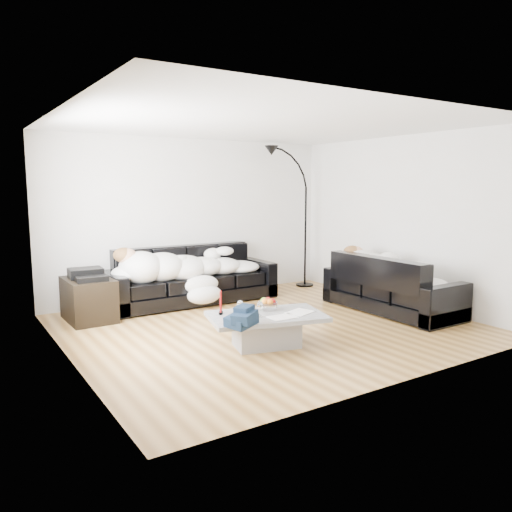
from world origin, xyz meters
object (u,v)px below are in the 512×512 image
sofa_back (192,275)px  candle_left (221,303)px  sleeper_right (392,269)px  floor_lamp (306,226)px  av_cabinet (89,299)px  wine_glass_b (239,311)px  sofa_right (392,283)px  shoes (297,309)px  coffee_table (267,330)px  sleeper_back (193,262)px  stereo (87,274)px  fruit_bowl (268,303)px  wine_glass_a (240,308)px  candle_right (221,302)px  wine_glass_c (260,309)px

sofa_back → candle_left: 2.31m
sleeper_right → floor_lamp: size_ratio=0.80×
av_cabinet → sleeper_right: bearing=-27.1°
sleeper_right → wine_glass_b: 2.84m
sofa_back → wine_glass_b: 2.52m
sofa_right → candle_left: 2.91m
sofa_right → av_cabinet: 4.32m
sofa_right → shoes: bearing=61.2°
coffee_table → wine_glass_b: size_ratio=8.17×
av_cabinet → wine_glass_b: bearing=-65.6°
sofa_back → sleeper_right: sofa_back is taller
sleeper_back → coffee_table: sleeper_back is taller
sleeper_right → candle_left: size_ratio=6.72×
sleeper_back → stereo: (-1.66, -0.16, -0.00)m
coffee_table → shoes: (1.23, 1.04, -0.13)m
fruit_bowl → stereo: size_ratio=0.54×
sofa_right → wine_glass_a: bearing=94.6°
fruit_bowl → candle_left: candle_left is taller
sleeper_back → candle_left: 2.26m
candle_right → stereo: (-1.01, 1.94, 0.13)m
wine_glass_a → candle_left: bearing=146.4°
sleeper_right → wine_glass_c: bearing=99.4°
wine_glass_a → shoes: wine_glass_a is taller
coffee_table → candle_left: candle_left is taller
fruit_bowl → shoes: fruit_bowl is taller
candle_left → floor_lamp: 3.84m
wine_glass_c → wine_glass_a: bearing=123.3°
sofa_right → sleeper_back: size_ratio=0.91×
sofa_right → wine_glass_c: (-2.59, -0.43, 0.05)m
coffee_table → floor_lamp: 3.74m
coffee_table → floor_lamp: floor_lamp is taller
sofa_right → fruit_bowl: size_ratio=8.66×
sleeper_right → floor_lamp: (0.11, 2.20, 0.47)m
sleeper_back → wine_glass_b: (-0.59, -2.40, -0.19)m
fruit_bowl → av_cabinet: (-1.56, 2.09, -0.16)m
sofa_back → wine_glass_b: sofa_back is taller
wine_glass_c → shoes: 1.80m
sleeper_back → wine_glass_a: bearing=-102.3°
sofa_back → sleeper_right: (2.23, -2.11, 0.20)m
wine_glass_b → candle_right: size_ratio=0.60×
sofa_back → sleeper_back: (0.00, -0.05, 0.21)m
sofa_right → wine_glass_b: sofa_right is taller
wine_glass_a → wine_glass_c: 0.25m
coffee_table → stereo: stereo is taller
sofa_back → sofa_right: sofa_back is taller
sofa_right → candle_left: (-2.91, -0.10, 0.09)m
sofa_back → wine_glass_c: sofa_back is taller
sleeper_back → shoes: sleeper_back is taller
shoes → stereo: bearing=171.3°
sleeper_right → stereo: sleeper_right is taller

